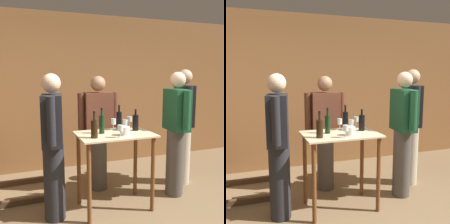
# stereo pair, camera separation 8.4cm
# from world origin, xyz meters

# --- Properties ---
(back_wall) EXTENTS (8.40, 0.05, 2.70)m
(back_wall) POSITION_xyz_m (0.00, 2.49, 1.35)
(back_wall) COLOR brown
(back_wall) RESTS_ON ground_plane
(tasting_table) EXTENTS (0.92, 0.61, 0.96)m
(tasting_table) POSITION_xyz_m (0.02, 0.82, 0.73)
(tasting_table) COLOR beige
(tasting_table) RESTS_ON ground_plane
(wine_bottle_far_left) EXTENTS (0.08, 0.08, 0.30)m
(wine_bottle_far_left) POSITION_xyz_m (-0.28, 0.69, 1.07)
(wine_bottle_far_left) COLOR black
(wine_bottle_far_left) RESTS_ON tasting_table
(wine_bottle_left) EXTENTS (0.07, 0.07, 0.31)m
(wine_bottle_left) POSITION_xyz_m (-0.13, 0.87, 1.08)
(wine_bottle_left) COLOR black
(wine_bottle_left) RESTS_ON tasting_table
(wine_bottle_center) EXTENTS (0.07, 0.07, 0.32)m
(wine_bottle_center) POSITION_xyz_m (0.16, 1.03, 1.08)
(wine_bottle_center) COLOR black
(wine_bottle_center) RESTS_ON tasting_table
(wine_bottle_right) EXTENTS (0.08, 0.08, 0.28)m
(wine_bottle_right) POSITION_xyz_m (0.33, 0.88, 1.07)
(wine_bottle_right) COLOR black
(wine_bottle_right) RESTS_ON tasting_table
(wine_glass_near_left) EXTENTS (0.07, 0.07, 0.15)m
(wine_glass_near_left) POSITION_xyz_m (0.00, 0.60, 1.06)
(wine_glass_near_left) COLOR silver
(wine_glass_near_left) RESTS_ON tasting_table
(wine_glass_near_center) EXTENTS (0.06, 0.06, 0.15)m
(wine_glass_near_center) POSITION_xyz_m (0.07, 1.00, 1.06)
(wine_glass_near_center) COLOR silver
(wine_glass_near_center) RESTS_ON tasting_table
(wine_glass_near_right) EXTENTS (0.07, 0.07, 0.14)m
(wine_glass_near_right) POSITION_xyz_m (0.20, 0.93, 1.06)
(wine_glass_near_right) COLOR silver
(wine_glass_near_right) RESTS_ON tasting_table
(wine_glass_far_side) EXTENTS (0.06, 0.06, 0.15)m
(wine_glass_far_side) POSITION_xyz_m (0.32, 1.05, 1.07)
(wine_glass_far_side) COLOR silver
(wine_glass_far_side) RESTS_ON tasting_table
(ice_bucket) EXTENTS (0.11, 0.11, 0.10)m
(ice_bucket) POSITION_xyz_m (0.09, 0.68, 1.01)
(ice_bucket) COLOR white
(ice_bucket) RESTS_ON tasting_table
(person_host) EXTENTS (0.29, 0.58, 1.68)m
(person_host) POSITION_xyz_m (-0.73, 0.82, 0.89)
(person_host) COLOR #232328
(person_host) RESTS_ON ground_plane
(person_visitor_with_scarf) EXTENTS (0.34, 0.56, 1.74)m
(person_visitor_with_scarf) POSITION_xyz_m (1.26, 1.17, 0.92)
(person_visitor_with_scarf) COLOR #B7AD93
(person_visitor_with_scarf) RESTS_ON ground_plane
(person_visitor_bearded) EXTENTS (0.25, 0.59, 1.70)m
(person_visitor_bearded) POSITION_xyz_m (0.92, 0.86, 0.90)
(person_visitor_bearded) COLOR #4C4742
(person_visitor_bearded) RESTS_ON ground_plane
(person_visitor_near_door) EXTENTS (0.59, 0.24, 1.65)m
(person_visitor_near_door) POSITION_xyz_m (-0.01, 1.41, 0.87)
(person_visitor_near_door) COLOR #4C4742
(person_visitor_near_door) RESTS_ON ground_plane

